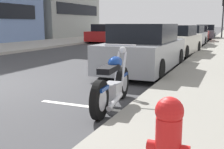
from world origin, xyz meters
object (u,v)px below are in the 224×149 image
(parked_car_mid_block, at_px, (145,49))
(traffic_signal_near_corner, at_px, (224,8))
(parked_car_near_corner, at_px, (188,37))
(car_opposite_curb, at_px, (105,34))
(parked_car_at_intersection, at_px, (205,32))
(fire_hydrant, at_px, (168,139))
(parked_car_across_street, at_px, (174,41))
(parked_car_behind_motorcycle, at_px, (197,34))
(parked_motorcycle, at_px, (113,84))

(parked_car_mid_block, distance_m, traffic_signal_near_corner, 21.42)
(parked_car_near_corner, height_order, car_opposite_curb, car_opposite_curb)
(parked_car_mid_block, bearing_deg, parked_car_near_corner, 0.98)
(traffic_signal_near_corner, bearing_deg, parked_car_at_intersection, 102.23)
(fire_hydrant, bearing_deg, parked_car_near_corner, 7.44)
(parked_car_mid_block, relative_size, parked_car_across_street, 0.96)
(car_opposite_curb, xyz_separation_m, fire_hydrant, (-18.85, -9.11, -0.13))
(parked_car_near_corner, bearing_deg, car_opposite_curb, 76.86)
(parked_car_at_intersection, bearing_deg, parked_car_behind_motorcycle, 176.11)
(traffic_signal_near_corner, bearing_deg, fire_hydrant, -179.10)
(parked_motorcycle, height_order, parked_car_mid_block, parked_car_mid_block)
(car_opposite_curb, distance_m, fire_hydrant, 20.93)
(car_opposite_curb, relative_size, fire_hydrant, 5.90)
(parked_car_behind_motorcycle, bearing_deg, parked_car_at_intersection, -4.19)
(parked_car_behind_motorcycle, xyz_separation_m, car_opposite_curb, (-3.09, 6.95, 0.04))
(car_opposite_curb, bearing_deg, traffic_signal_near_corner, 131.58)
(parked_car_near_corner, bearing_deg, fire_hydrant, -169.27)
(parked_motorcycle, distance_m, car_opposite_curb, 18.18)
(traffic_signal_near_corner, bearing_deg, parked_car_across_street, 174.23)
(parked_car_mid_block, xyz_separation_m, parked_car_at_intersection, (20.91, -0.11, -0.05))
(traffic_signal_near_corner, bearing_deg, parked_motorcycle, 177.60)
(fire_hydrant, relative_size, traffic_signal_near_corner, 0.20)
(parked_motorcycle, bearing_deg, parked_car_across_street, -1.92)
(parked_car_near_corner, xyz_separation_m, fire_hydrant, (-16.81, -2.20, -0.10))
(parked_motorcycle, height_order, parked_car_across_street, parked_car_across_street)
(parked_car_near_corner, relative_size, car_opposite_curb, 0.99)
(parked_car_across_street, relative_size, parked_car_near_corner, 1.03)
(parked_car_across_street, distance_m, traffic_signal_near_corner, 16.50)
(parked_car_near_corner, height_order, fire_hydrant, parked_car_near_corner)
(parked_car_mid_block, distance_m, parked_car_near_corner, 10.48)
(fire_hydrant, bearing_deg, parked_motorcycle, 32.45)
(parked_motorcycle, relative_size, fire_hydrant, 2.59)
(parked_car_across_street, bearing_deg, parked_car_near_corner, 4.69)
(parked_motorcycle, xyz_separation_m, traffic_signal_near_corner, (25.24, -1.06, 2.53))
(parked_car_across_street, xyz_separation_m, traffic_signal_near_corner, (16.26, -1.64, 2.28))
(parked_car_near_corner, relative_size, traffic_signal_near_corner, 1.16)
(parked_car_at_intersection, xyz_separation_m, fire_hydrant, (-27.25, -1.94, -0.10))
(parked_motorcycle, distance_m, parked_car_across_street, 9.00)
(parked_car_mid_block, relative_size, parked_car_at_intersection, 0.99)
(fire_hydrant, bearing_deg, car_opposite_curb, 25.80)
(parked_motorcycle, xyz_separation_m, car_opposite_curb, (16.51, 7.62, 0.25))
(parked_car_mid_block, distance_m, car_opposite_curb, 14.37)
(car_opposite_curb, bearing_deg, parked_car_mid_block, 25.84)
(parked_car_mid_block, distance_m, parked_car_behind_motorcycle, 15.60)
(parked_car_mid_block, bearing_deg, car_opposite_curb, 29.61)
(parked_car_behind_motorcycle, bearing_deg, parked_motorcycle, -179.87)
(parked_motorcycle, distance_m, parked_car_at_intersection, 24.91)
(parked_motorcycle, bearing_deg, parked_car_near_corner, -2.86)
(fire_hydrant, bearing_deg, parked_car_across_street, 10.40)
(parked_car_at_intersection, bearing_deg, parked_car_mid_block, 178.17)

